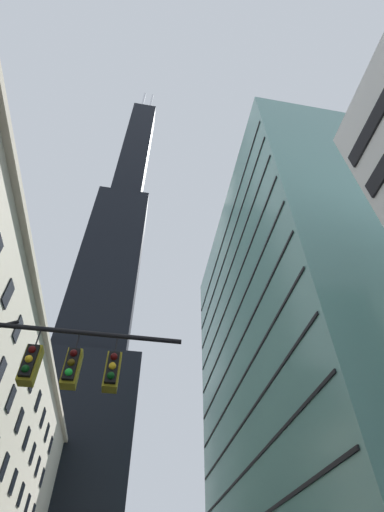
% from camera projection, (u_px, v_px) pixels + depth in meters
% --- Properties ---
extents(dark_skyscraper, '(24.50, 24.50, 219.62)m').
position_uv_depth(dark_skyscraper, '(102.00, 309.00, 101.62)').
color(dark_skyscraper, black).
rests_on(dark_skyscraper, ground).
extents(glass_office_midrise, '(17.30, 38.32, 50.32)m').
position_uv_depth(glass_office_midrise, '(304.00, 351.00, 43.81)').
color(glass_office_midrise, slate).
rests_on(glass_office_midrise, ground).
extents(traffic_signal_mast, '(8.09, 0.63, 7.95)m').
position_uv_depth(traffic_signal_mast, '(1.00, 390.00, 9.17)').
color(traffic_signal_mast, black).
rests_on(traffic_signal_mast, sidewalk_left).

